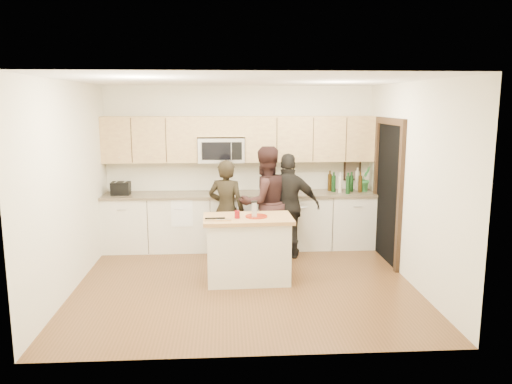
{
  "coord_description": "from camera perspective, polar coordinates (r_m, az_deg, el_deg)",
  "views": [
    {
      "loc": [
        -0.25,
        -6.46,
        2.43
      ],
      "look_at": [
        0.17,
        0.35,
        1.2
      ],
      "focal_mm": 35.0,
      "sensor_mm": 36.0,
      "label": 1
    }
  ],
  "objects": [
    {
      "name": "toaster",
      "position": [
        8.43,
        -15.2,
        0.41
      ],
      "size": [
        0.3,
        0.23,
        0.21
      ],
      "color": "black",
      "rests_on": "back_cabinetry"
    },
    {
      "name": "box_grater",
      "position": [
        6.67,
        -0.2,
        -1.91
      ],
      "size": [
        0.08,
        0.06,
        0.21
      ],
      "color": "silver",
      "rests_on": "red_plate"
    },
    {
      "name": "dish_towel",
      "position": [
        8.16,
        -8.42,
        -1.39
      ],
      "size": [
        0.34,
        0.6,
        0.48
      ],
      "color": "white",
      "rests_on": "ground"
    },
    {
      "name": "cutting_board",
      "position": [
        6.6,
        -3.84,
        -3.11
      ],
      "size": [
        0.23,
        0.19,
        0.02
      ],
      "primitive_type": "cube",
      "rotation": [
        0.0,
        0.0,
        0.03
      ],
      "color": "#AB7E47",
      "rests_on": "island"
    },
    {
      "name": "knife",
      "position": [
        6.53,
        -3.74,
        -3.14
      ],
      "size": [
        0.18,
        0.03,
        0.01
      ],
      "primitive_type": "cube",
      "rotation": [
        0.0,
        0.0,
        0.03
      ],
      "color": "silver",
      "rests_on": "cutting_board"
    },
    {
      "name": "island",
      "position": [
        6.86,
        -0.92,
        -6.49
      ],
      "size": [
        1.22,
        0.73,
        0.9
      ],
      "rotation": [
        0.0,
        0.0,
        0.03
      ],
      "color": "beige",
      "rests_on": "ground"
    },
    {
      "name": "woman_center",
      "position": [
        7.77,
        1.02,
        -1.24
      ],
      "size": [
        1.05,
        0.94,
        1.77
      ],
      "primitive_type": "imported",
      "rotation": [
        0.0,
        0.0,
        3.52
      ],
      "color": "black",
      "rests_on": "ground"
    },
    {
      "name": "back_cabinetry",
      "position": [
        8.39,
        -1.77,
        -3.27
      ],
      "size": [
        4.5,
        0.66,
        0.94
      ],
      "color": "beige",
      "rests_on": "ground"
    },
    {
      "name": "tongs",
      "position": [
        6.59,
        -4.72,
        -3.01
      ],
      "size": [
        0.26,
        0.04,
        0.02
      ],
      "primitive_type": "cube",
      "rotation": [
        0.0,
        0.0,
        0.03
      ],
      "color": "black",
      "rests_on": "cutting_board"
    },
    {
      "name": "microwave",
      "position": [
        8.3,
        -3.98,
        4.82
      ],
      "size": [
        0.76,
        0.41,
        0.4
      ],
      "color": "silver",
      "rests_on": "ground"
    },
    {
      "name": "framed_picture",
      "position": [
        8.81,
        10.94,
        2.55
      ],
      "size": [
        0.3,
        0.03,
        0.38
      ],
      "color": "black",
      "rests_on": "ground"
    },
    {
      "name": "woman_left",
      "position": [
        7.77,
        -3.4,
        -2.03
      ],
      "size": [
        0.65,
        0.51,
        1.56
      ],
      "primitive_type": "imported",
      "rotation": [
        0.0,
        0.0,
        2.87
      ],
      "color": "black",
      "rests_on": "ground"
    },
    {
      "name": "bottle_cluster",
      "position": [
        8.51,
        10.27,
        1.19
      ],
      "size": [
        0.55,
        0.4,
        0.39
      ],
      "color": "black",
      "rests_on": "back_cabinetry"
    },
    {
      "name": "red_plate",
      "position": [
        6.75,
        0.04,
        -2.79
      ],
      "size": [
        0.3,
        0.3,
        0.02
      ],
      "primitive_type": "cylinder",
      "color": "maroon",
      "rests_on": "island"
    },
    {
      "name": "doorway",
      "position": [
        7.87,
        14.84,
        0.6
      ],
      "size": [
        0.06,
        1.25,
        2.2
      ],
      "color": "black",
      "rests_on": "ground"
    },
    {
      "name": "floor",
      "position": [
        6.91,
        -1.29,
        -10.35
      ],
      "size": [
        4.5,
        4.5,
        0.0
      ],
      "primitive_type": "plane",
      "color": "brown",
      "rests_on": "ground"
    },
    {
      "name": "upper_cabinetry",
      "position": [
        8.33,
        -1.62,
        6.19
      ],
      "size": [
        4.5,
        0.33,
        0.75
      ],
      "color": "#D5B56D",
      "rests_on": "ground"
    },
    {
      "name": "drink_glass",
      "position": [
        6.66,
        -2.17,
        -2.59
      ],
      "size": [
        0.07,
        0.07,
        0.1
      ],
      "primitive_type": "cylinder",
      "color": "maroon",
      "rests_on": "island"
    },
    {
      "name": "orchid",
      "position": [
        8.61,
        12.32,
        1.49
      ],
      "size": [
        0.3,
        0.3,
        0.43
      ],
      "primitive_type": "imported",
      "rotation": [
        0.0,
        0.0,
        0.8
      ],
      "color": "#327E3A",
      "rests_on": "back_cabinetry"
    },
    {
      "name": "room_shell",
      "position": [
        6.51,
        -1.35,
        4.07
      ],
      "size": [
        4.52,
        4.02,
        2.71
      ],
      "color": "beige",
      "rests_on": "ground"
    },
    {
      "name": "woman_right",
      "position": [
        7.82,
        3.75,
        -1.62
      ],
      "size": [
        1.03,
        0.58,
        1.65
      ],
      "primitive_type": "imported",
      "rotation": [
        0.0,
        0.0,
        2.95
      ],
      "color": "black",
      "rests_on": "ground"
    }
  ]
}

